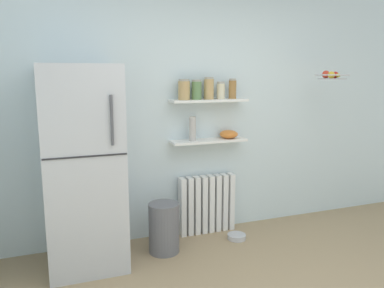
# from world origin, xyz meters

# --- Properties ---
(back_wall) EXTENTS (7.04, 0.10, 2.60)m
(back_wall) POSITION_xyz_m (0.00, 2.05, 1.30)
(back_wall) COLOR silver
(back_wall) RESTS_ON ground_plane
(refrigerator) EXTENTS (0.66, 0.73, 1.78)m
(refrigerator) POSITION_xyz_m (-1.21, 1.65, 0.89)
(refrigerator) COLOR #B7BABF
(refrigerator) RESTS_ON ground_plane
(radiator) EXTENTS (0.62, 0.12, 0.63)m
(radiator) POSITION_xyz_m (0.08, 1.92, 0.31)
(radiator) COLOR white
(radiator) RESTS_ON ground_plane
(wall_shelf_lower) EXTENTS (0.81, 0.22, 0.02)m
(wall_shelf_lower) POSITION_xyz_m (0.08, 1.89, 1.02)
(wall_shelf_lower) COLOR white
(wall_shelf_upper) EXTENTS (0.81, 0.22, 0.02)m
(wall_shelf_upper) POSITION_xyz_m (0.08, 1.89, 1.44)
(wall_shelf_upper) COLOR white
(storage_jar_0) EXTENTS (0.12, 0.12, 0.20)m
(storage_jar_0) POSITION_xyz_m (-0.19, 1.89, 1.55)
(storage_jar_0) COLOR tan
(storage_jar_0) RESTS_ON wall_shelf_upper
(storage_jar_1) EXTENTS (0.10, 0.10, 0.20)m
(storage_jar_1) POSITION_xyz_m (-0.05, 1.89, 1.55)
(storage_jar_1) COLOR #5B7F4C
(storage_jar_1) RESTS_ON wall_shelf_upper
(storage_jar_2) EXTENTS (0.10, 0.10, 0.22)m
(storage_jar_2) POSITION_xyz_m (0.08, 1.89, 1.56)
(storage_jar_2) COLOR tan
(storage_jar_2) RESTS_ON wall_shelf_upper
(storage_jar_3) EXTENTS (0.09, 0.09, 0.18)m
(storage_jar_3) POSITION_xyz_m (0.21, 1.89, 1.54)
(storage_jar_3) COLOR beige
(storage_jar_3) RESTS_ON wall_shelf_upper
(storage_jar_4) EXTENTS (0.08, 0.08, 0.21)m
(storage_jar_4) POSITION_xyz_m (0.35, 1.89, 1.55)
(storage_jar_4) COLOR olive
(storage_jar_4) RESTS_ON wall_shelf_upper
(vase) EXTENTS (0.07, 0.07, 0.25)m
(vase) POSITION_xyz_m (-0.10, 1.89, 1.15)
(vase) COLOR #B2ADA8
(vase) RESTS_ON wall_shelf_lower
(shelf_bowl) EXTENTS (0.20, 0.20, 0.09)m
(shelf_bowl) POSITION_xyz_m (0.31, 1.89, 1.07)
(shelf_bowl) COLOR orange
(shelf_bowl) RESTS_ON wall_shelf_lower
(trash_bin) EXTENTS (0.29, 0.29, 0.49)m
(trash_bin) POSITION_xyz_m (-0.49, 1.61, 0.24)
(trash_bin) COLOR slate
(trash_bin) RESTS_ON ground_plane
(pet_food_bowl) EXTENTS (0.19, 0.19, 0.05)m
(pet_food_bowl) POSITION_xyz_m (0.30, 1.63, 0.03)
(pet_food_bowl) COLOR #B7B7BC
(pet_food_bowl) RESTS_ON ground_plane
(hanging_fruit_basket) EXTENTS (0.35, 0.35, 0.09)m
(hanging_fruit_basket) POSITION_xyz_m (1.34, 1.57, 1.68)
(hanging_fruit_basket) COLOR #B2B2B7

